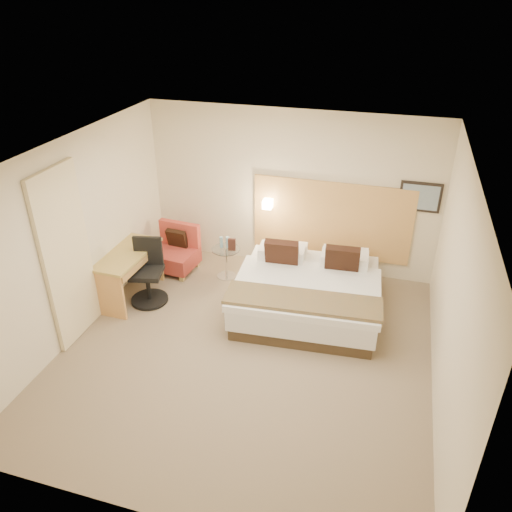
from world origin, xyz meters
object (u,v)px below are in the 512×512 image
(bed, at_px, (308,291))
(desk, at_px, (129,262))
(side_table, at_px, (226,261))
(desk_chair, at_px, (148,277))
(lounge_chair, at_px, (175,252))

(bed, height_order, desk, bed)
(side_table, xyz_separation_m, desk, (-1.22, -0.99, 0.32))
(side_table, distance_m, desk_chair, 1.35)
(bed, relative_size, side_table, 4.05)
(bed, distance_m, desk, 2.76)
(lounge_chair, distance_m, side_table, 0.93)
(lounge_chair, bearing_deg, bed, -13.55)
(bed, xyz_separation_m, desk_chair, (-2.40, -0.42, 0.09))
(bed, relative_size, desk, 1.74)
(bed, height_order, lounge_chair, bed)
(side_table, distance_m, desk, 1.60)
(lounge_chair, height_order, desk, lounge_chair)
(bed, distance_m, desk_chair, 2.44)
(side_table, relative_size, desk, 0.43)
(bed, height_order, side_table, bed)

